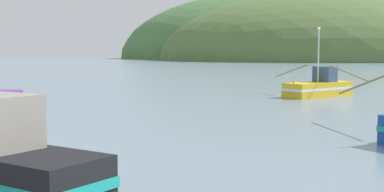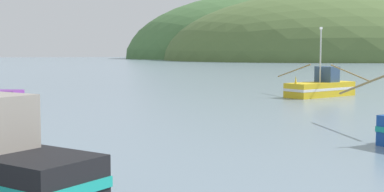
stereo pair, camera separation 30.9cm
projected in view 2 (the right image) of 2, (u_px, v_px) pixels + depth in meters
hill_mid_left at (340, 60)px, 222.67m from camera, size 146.39×117.11×55.75m
hill_far_left at (274, 58)px, 262.05m from camera, size 143.45×114.76×63.17m
fishing_boat_yellow at (321, 87)px, 47.47m from camera, size 7.32×9.36×6.07m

